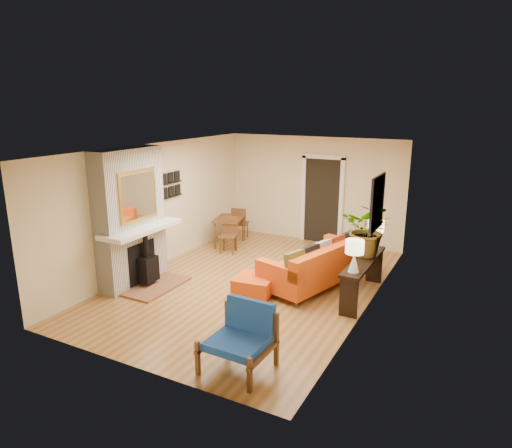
% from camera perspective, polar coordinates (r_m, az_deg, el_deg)
% --- Properties ---
extents(room_shell, '(6.50, 6.50, 6.50)m').
position_cam_1_polar(room_shell, '(10.64, 9.04, 3.10)').
color(room_shell, '#B37A44').
rests_on(room_shell, ground).
extents(fireplace, '(1.09, 1.68, 2.60)m').
position_cam_1_polar(fireplace, '(8.87, -15.23, 0.35)').
color(fireplace, white).
rests_on(fireplace, ground).
extents(sofa, '(1.59, 2.50, 0.91)m').
position_cam_1_polar(sofa, '(8.81, 7.85, -5.07)').
color(sofa, silver).
rests_on(sofa, ground).
extents(ottoman, '(0.75, 0.75, 0.34)m').
position_cam_1_polar(ottoman, '(8.36, -0.12, -7.54)').
color(ottoman, silver).
rests_on(ottoman, ground).
extents(blue_chair, '(0.85, 0.84, 0.86)m').
position_cam_1_polar(blue_chair, '(6.17, -1.73, -13.51)').
color(blue_chair, brown).
rests_on(blue_chair, ground).
extents(dining_table, '(0.94, 1.58, 0.83)m').
position_cam_1_polar(dining_table, '(11.09, -3.05, 0.06)').
color(dining_table, brown).
rests_on(dining_table, ground).
extents(console_table, '(0.34, 1.85, 0.72)m').
position_cam_1_polar(console_table, '(8.31, 13.28, -5.33)').
color(console_table, black).
rests_on(console_table, ground).
extents(lamp_near, '(0.30, 0.30, 0.54)m').
position_cam_1_polar(lamp_near, '(7.54, 12.20, -3.46)').
color(lamp_near, white).
rests_on(lamp_near, console_table).
extents(lamp_far, '(0.30, 0.30, 0.54)m').
position_cam_1_polar(lamp_far, '(8.87, 14.74, -0.81)').
color(lamp_far, white).
rests_on(lamp_far, console_table).
extents(houseplant, '(0.93, 0.82, 0.99)m').
position_cam_1_polar(houseplant, '(8.34, 13.91, -0.65)').
color(houseplant, '#1E5919').
rests_on(houseplant, console_table).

